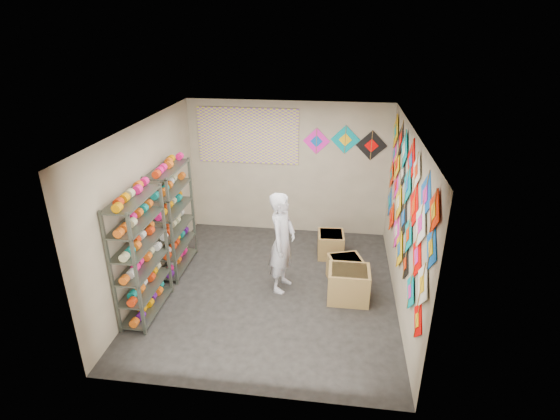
# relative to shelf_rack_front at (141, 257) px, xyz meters

# --- Properties ---
(ground) EXTENTS (4.50, 4.50, 0.00)m
(ground) POSITION_rel_shelf_rack_front_xyz_m (1.78, 0.85, -0.95)
(ground) COLOR black
(room_walls) EXTENTS (4.50, 4.50, 4.50)m
(room_walls) POSITION_rel_shelf_rack_front_xyz_m (1.78, 0.85, 0.69)
(room_walls) COLOR tan
(room_walls) RESTS_ON ground
(shelf_rack_front) EXTENTS (0.40, 1.10, 1.90)m
(shelf_rack_front) POSITION_rel_shelf_rack_front_xyz_m (0.00, 0.00, 0.00)
(shelf_rack_front) COLOR #4C5147
(shelf_rack_front) RESTS_ON ground
(shelf_rack_back) EXTENTS (0.40, 1.10, 1.90)m
(shelf_rack_back) POSITION_rel_shelf_rack_front_xyz_m (0.00, 1.30, 0.00)
(shelf_rack_back) COLOR #4C5147
(shelf_rack_back) RESTS_ON ground
(string_spools) EXTENTS (0.12, 2.36, 0.12)m
(string_spools) POSITION_rel_shelf_rack_front_xyz_m (-0.00, 0.65, 0.10)
(string_spools) COLOR #FA1176
(string_spools) RESTS_ON ground
(kite_wall_display) EXTENTS (0.06, 4.26, 2.03)m
(kite_wall_display) POSITION_rel_shelf_rack_front_xyz_m (3.76, 0.86, 0.71)
(kite_wall_display) COLOR #F40100
(kite_wall_display) RESTS_ON room_walls
(back_wall_kites) EXTENTS (1.61, 0.02, 0.68)m
(back_wall_kites) POSITION_rel_shelf_rack_front_xyz_m (2.91, 3.09, 0.99)
(back_wall_kites) COLOR #F51EB3
(back_wall_kites) RESTS_ON room_walls
(poster) EXTENTS (2.00, 0.01, 1.10)m
(poster) POSITION_rel_shelf_rack_front_xyz_m (0.98, 3.08, 1.05)
(poster) COLOR #8452B3
(poster) RESTS_ON room_walls
(shopkeeper) EXTENTS (0.79, 0.68, 1.68)m
(shopkeeper) POSITION_rel_shelf_rack_front_xyz_m (1.95, 0.92, -0.11)
(shopkeeper) COLOR silver
(shopkeeper) RESTS_ON ground
(carton_a) EXTENTS (0.64, 0.54, 0.53)m
(carton_a) POSITION_rel_shelf_rack_front_xyz_m (3.03, 0.73, -0.68)
(carton_a) COLOR olive
(carton_a) RESTS_ON ground
(carton_b) EXTENTS (0.64, 0.58, 0.43)m
(carton_b) POSITION_rel_shelf_rack_front_xyz_m (2.97, 1.28, -0.73)
(carton_b) COLOR olive
(carton_b) RESTS_ON ground
(carton_c) EXTENTS (0.51, 0.55, 0.45)m
(carton_c) POSITION_rel_shelf_rack_front_xyz_m (2.71, 2.11, -0.72)
(carton_c) COLOR olive
(carton_c) RESTS_ON ground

